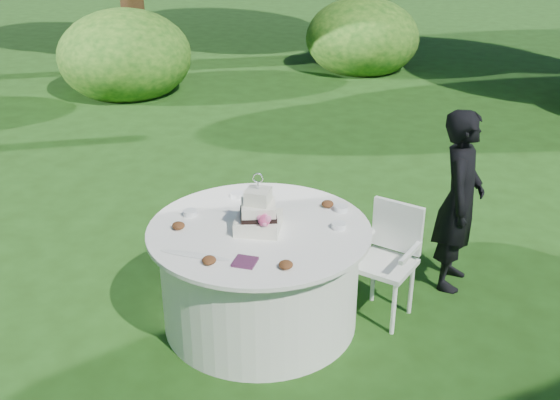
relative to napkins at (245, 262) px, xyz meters
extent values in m
plane|color=#1A390F|center=(-0.06, 0.49, -0.78)|extent=(80.00, 80.00, 0.00)
cube|color=#4D2140|center=(0.00, 0.00, 0.00)|extent=(0.14, 0.14, 0.02)
ellipsoid|color=silver|center=(-0.34, 0.00, 0.00)|extent=(0.48, 0.07, 0.01)
imported|color=black|center=(1.27, 1.41, -0.05)|extent=(0.40, 0.56, 1.45)
cylinder|color=white|center=(-0.06, 0.49, -0.41)|extent=(1.40, 1.40, 0.74)
cylinder|color=white|center=(-0.06, 0.49, -0.02)|extent=(1.56, 1.56, 0.03)
cube|color=white|center=(-0.05, 0.46, 0.04)|extent=(0.34, 0.34, 0.10)
cube|color=white|center=(-0.05, 0.46, 0.14)|extent=(0.29, 0.29, 0.10)
cube|color=white|center=(-0.05, 0.46, 0.24)|extent=(0.16, 0.16, 0.10)
cube|color=black|center=(-0.05, 0.46, 0.11)|extent=(0.31, 0.31, 0.03)
sphere|color=#CE3C75|center=(0.02, 0.34, 0.13)|extent=(0.08, 0.08, 0.08)
cylinder|color=white|center=(-0.05, 0.46, 0.32)|extent=(0.01, 0.01, 0.05)
torus|color=silver|center=(-0.05, 0.46, 0.38)|extent=(0.07, 0.02, 0.07)
cube|color=white|center=(0.80, 0.78, -0.34)|extent=(0.48, 0.48, 0.04)
cube|color=white|center=(0.85, 0.94, -0.10)|extent=(0.38, 0.15, 0.38)
cylinder|color=white|center=(0.60, 0.68, -0.57)|extent=(0.03, 0.03, 0.42)
cylinder|color=white|center=(0.90, 0.58, -0.57)|extent=(0.03, 0.03, 0.42)
cylinder|color=silver|center=(0.70, 0.97, -0.57)|extent=(0.03, 0.03, 0.42)
cylinder|color=silver|center=(0.99, 0.88, -0.57)|extent=(0.03, 0.03, 0.42)
cube|color=white|center=(0.62, 0.83, -0.18)|extent=(0.13, 0.34, 0.03)
cube|color=white|center=(0.97, 0.72, -0.18)|extent=(0.13, 0.34, 0.03)
cylinder|color=white|center=(0.44, 0.90, 0.01)|extent=(0.10, 0.10, 0.04)
cylinder|color=white|center=(0.47, 0.62, 0.01)|extent=(0.10, 0.10, 0.04)
cylinder|color=white|center=(-0.59, 0.53, 0.01)|extent=(0.10, 0.10, 0.04)
cylinder|color=white|center=(-0.37, 0.91, 0.01)|extent=(0.10, 0.10, 0.04)
ellipsoid|color=#562D16|center=(-0.59, 0.32, 0.02)|extent=(0.09, 0.09, 0.05)
ellipsoid|color=#562D16|center=(-0.21, -0.07, 0.02)|extent=(0.09, 0.09, 0.05)
ellipsoid|color=#562D16|center=(0.26, 0.01, 0.02)|extent=(0.09, 0.09, 0.05)
ellipsoid|color=#562D16|center=(0.33, 0.94, 0.02)|extent=(0.09, 0.09, 0.05)
camera|label=1|loc=(1.17, -3.35, 2.08)|focal=42.00mm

